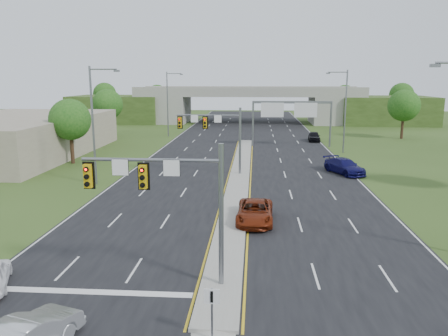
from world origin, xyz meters
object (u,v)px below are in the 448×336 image
at_px(keep_right_sign, 212,306).
at_px(car_far_b, 345,166).
at_px(signal_mast_near, 172,192).
at_px(sign_gantry, 291,111).
at_px(signal_mast_far, 218,130).
at_px(overpass, 249,107).
at_px(car_far_a, 255,212).
at_px(car_far_c, 314,136).

xyz_separation_m(keep_right_sign, car_far_b, (11.00, 30.92, -0.71)).
distance_m(signal_mast_near, sign_gantry, 45.88).
bearing_deg(keep_right_sign, signal_mast_near, 116.94).
height_order(signal_mast_near, keep_right_sign, signal_mast_near).
bearing_deg(signal_mast_far, signal_mast_near, -90.00).
bearing_deg(overpass, car_far_b, -78.40).
bearing_deg(signal_mast_near, keep_right_sign, -63.06).
height_order(signal_mast_far, car_far_a, signal_mast_far).
bearing_deg(signal_mast_far, car_far_a, -75.66).
bearing_deg(car_far_a, car_far_c, 78.91).
relative_size(signal_mast_near, keep_right_sign, 3.18).
height_order(sign_gantry, car_far_b, sign_gantry).
distance_m(signal_mast_far, car_far_a, 16.09).
xyz_separation_m(signal_mast_near, overpass, (2.26, 80.07, -1.17)).
xyz_separation_m(sign_gantry, car_far_a, (-5.08, -35.11, -4.48)).
height_order(car_far_a, car_far_b, car_far_b).
bearing_deg(signal_mast_near, car_far_c, 75.41).
bearing_deg(sign_gantry, car_far_b, -76.88).
bearing_deg(signal_mast_far, overpass, 87.65).
bearing_deg(car_far_b, car_far_a, -144.23).
bearing_deg(signal_mast_near, overpass, 88.38).
relative_size(signal_mast_near, overpass, 0.09).
height_order(keep_right_sign, sign_gantry, sign_gantry).
distance_m(keep_right_sign, car_far_c, 56.51).
height_order(keep_right_sign, overpass, overpass).
distance_m(signal_mast_near, car_far_c, 52.81).
bearing_deg(car_far_c, sign_gantry, -122.01).
relative_size(signal_mast_far, car_far_b, 1.29).
height_order(signal_mast_near, overpass, overpass).
xyz_separation_m(signal_mast_near, car_far_a, (3.86, 9.89, -3.97)).
xyz_separation_m(car_far_a, car_far_c, (9.40, 41.08, 0.02)).
xyz_separation_m(car_far_a, car_far_b, (9.40, 16.58, 0.05)).
bearing_deg(signal_mast_far, sign_gantry, 65.89).
height_order(signal_mast_near, car_far_c, signal_mast_near).
relative_size(car_far_b, car_far_c, 1.22).
xyz_separation_m(signal_mast_far, car_far_c, (13.26, 25.97, -3.95)).
relative_size(keep_right_sign, car_far_a, 0.41).
xyz_separation_m(keep_right_sign, overpass, (0.00, 84.53, 2.04)).
height_order(car_far_a, car_far_c, car_far_c).
distance_m(signal_mast_near, car_far_a, 11.33).
bearing_deg(car_far_a, overpass, 93.10).
height_order(signal_mast_near, car_far_b, signal_mast_near).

